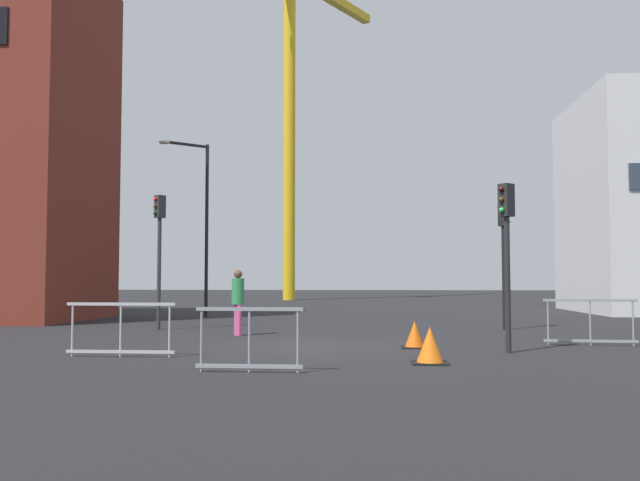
{
  "coord_description": "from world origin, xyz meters",
  "views": [
    {
      "loc": [
        1.56,
        -15.97,
        1.55
      ],
      "look_at": [
        0.0,
        4.04,
        2.68
      ],
      "focal_mm": 38.49,
      "sensor_mm": 36.0,
      "label": 1
    }
  ],
  "objects_px": {
    "streetlamp_tall": "(200,213)",
    "traffic_cone_by_barrier": "(415,335)",
    "pedestrian_walking": "(238,297)",
    "traffic_light_crosswalk": "(507,238)",
    "traffic_cone_striped": "(430,346)",
    "traffic_light_near": "(159,239)",
    "traffic_light_corner": "(504,244)",
    "construction_crane": "(293,80)"
  },
  "relations": [
    {
      "from": "traffic_light_crosswalk",
      "to": "traffic_cone_striped",
      "type": "xyz_separation_m",
      "value": [
        -1.8,
        -2.01,
        -2.11
      ]
    },
    {
      "from": "traffic_light_crosswalk",
      "to": "pedestrian_walking",
      "type": "distance_m",
      "value": 7.74
    },
    {
      "from": "streetlamp_tall",
      "to": "pedestrian_walking",
      "type": "height_order",
      "value": "streetlamp_tall"
    },
    {
      "from": "traffic_light_corner",
      "to": "traffic_cone_striped",
      "type": "xyz_separation_m",
      "value": [
        -2.99,
        -8.69,
        -2.3
      ]
    },
    {
      "from": "pedestrian_walking",
      "to": "traffic_cone_by_barrier",
      "type": "relative_size",
      "value": 2.98
    },
    {
      "from": "traffic_light_crosswalk",
      "to": "traffic_light_near",
      "type": "bearing_deg",
      "value": 148.26
    },
    {
      "from": "traffic_light_corner",
      "to": "traffic_light_near",
      "type": "distance_m",
      "value": 10.63
    },
    {
      "from": "construction_crane",
      "to": "traffic_cone_by_barrier",
      "type": "xyz_separation_m",
      "value": [
        6.95,
        -34.99,
        -16.28
      ]
    },
    {
      "from": "streetlamp_tall",
      "to": "pedestrian_walking",
      "type": "relative_size",
      "value": 3.95
    },
    {
      "from": "construction_crane",
      "to": "pedestrian_walking",
      "type": "relative_size",
      "value": 14.02
    },
    {
      "from": "construction_crane",
      "to": "traffic_light_crosswalk",
      "type": "height_order",
      "value": "construction_crane"
    },
    {
      "from": "streetlamp_tall",
      "to": "traffic_light_near",
      "type": "bearing_deg",
      "value": -85.97
    },
    {
      "from": "traffic_cone_striped",
      "to": "traffic_cone_by_barrier",
      "type": "distance_m",
      "value": 2.88
    },
    {
      "from": "streetlamp_tall",
      "to": "traffic_light_crosswalk",
      "type": "height_order",
      "value": "streetlamp_tall"
    },
    {
      "from": "streetlamp_tall",
      "to": "traffic_light_corner",
      "type": "xyz_separation_m",
      "value": [
        11.08,
        -6.02,
        -1.65
      ]
    },
    {
      "from": "traffic_light_crosswalk",
      "to": "traffic_light_corner",
      "type": "bearing_deg",
      "value": 79.92
    },
    {
      "from": "construction_crane",
      "to": "traffic_light_crosswalk",
      "type": "distance_m",
      "value": 39.55
    },
    {
      "from": "streetlamp_tall",
      "to": "traffic_cone_striped",
      "type": "distance_m",
      "value": 17.25
    },
    {
      "from": "construction_crane",
      "to": "traffic_cone_by_barrier",
      "type": "bearing_deg",
      "value": -78.76
    },
    {
      "from": "pedestrian_walking",
      "to": "traffic_cone_striped",
      "type": "bearing_deg",
      "value": -51.1
    },
    {
      "from": "streetlamp_tall",
      "to": "traffic_cone_striped",
      "type": "height_order",
      "value": "streetlamp_tall"
    },
    {
      "from": "traffic_cone_striped",
      "to": "traffic_light_corner",
      "type": "bearing_deg",
      "value": 71.04
    },
    {
      "from": "traffic_light_near",
      "to": "traffic_cone_by_barrier",
      "type": "height_order",
      "value": "traffic_light_near"
    },
    {
      "from": "traffic_cone_striped",
      "to": "traffic_light_near",
      "type": "bearing_deg",
      "value": 134.19
    },
    {
      "from": "streetlamp_tall",
      "to": "traffic_light_crosswalk",
      "type": "relative_size",
      "value": 1.99
    },
    {
      "from": "construction_crane",
      "to": "pedestrian_walking",
      "type": "xyz_separation_m",
      "value": [
        2.31,
        -31.97,
        -15.51
      ]
    },
    {
      "from": "traffic_light_near",
      "to": "traffic_light_crosswalk",
      "type": "bearing_deg",
      "value": -31.74
    },
    {
      "from": "traffic_light_crosswalk",
      "to": "traffic_cone_striped",
      "type": "distance_m",
      "value": 3.42
    },
    {
      "from": "traffic_cone_by_barrier",
      "to": "pedestrian_walking",
      "type": "bearing_deg",
      "value": 147.0
    },
    {
      "from": "pedestrian_walking",
      "to": "streetlamp_tall",
      "type": "bearing_deg",
      "value": 110.73
    },
    {
      "from": "traffic_light_near",
      "to": "traffic_cone_striped",
      "type": "xyz_separation_m",
      "value": [
        7.61,
        -7.83,
        -2.45
      ]
    },
    {
      "from": "construction_crane",
      "to": "traffic_cone_striped",
      "type": "xyz_separation_m",
      "value": [
        7.06,
        -37.87,
        -16.24
      ]
    },
    {
      "from": "pedestrian_walking",
      "to": "traffic_cone_striped",
      "type": "xyz_separation_m",
      "value": [
        4.76,
        -5.89,
        -0.74
      ]
    },
    {
      "from": "streetlamp_tall",
      "to": "traffic_light_corner",
      "type": "height_order",
      "value": "streetlamp_tall"
    },
    {
      "from": "traffic_light_near",
      "to": "pedestrian_walking",
      "type": "height_order",
      "value": "traffic_light_near"
    },
    {
      "from": "traffic_light_crosswalk",
      "to": "pedestrian_walking",
      "type": "xyz_separation_m",
      "value": [
        -6.55,
        3.89,
        -1.37
      ]
    },
    {
      "from": "traffic_light_near",
      "to": "traffic_cone_by_barrier",
      "type": "xyz_separation_m",
      "value": [
        7.5,
        -4.95,
        -2.49
      ]
    },
    {
      "from": "streetlamp_tall",
      "to": "traffic_cone_striped",
      "type": "bearing_deg",
      "value": -61.19
    },
    {
      "from": "streetlamp_tall",
      "to": "traffic_light_crosswalk",
      "type": "distance_m",
      "value": 16.21
    },
    {
      "from": "streetlamp_tall",
      "to": "traffic_cone_by_barrier",
      "type": "bearing_deg",
      "value": -56.0
    },
    {
      "from": "traffic_light_corner",
      "to": "traffic_cone_by_barrier",
      "type": "distance_m",
      "value": 6.99
    },
    {
      "from": "construction_crane",
      "to": "traffic_light_corner",
      "type": "relative_size",
      "value": 6.5
    }
  ]
}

